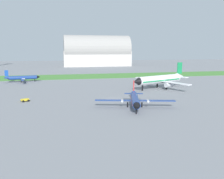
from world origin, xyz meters
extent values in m
plane|color=gray|center=(0.00, 0.00, 0.00)|extent=(600.00, 600.00, 0.00)
cube|color=#478438|center=(0.00, 73.54, 0.04)|extent=(360.00, 28.00, 0.08)
cylinder|color=navy|center=(-36.44, 53.67, 2.33)|extent=(14.13, 4.11, 1.94)
cone|color=black|center=(-28.76, 54.88, 2.33)|extent=(2.22, 2.19, 1.90)
cone|color=navy|center=(-44.50, 52.39, 2.58)|extent=(2.96, 2.15, 1.75)
cube|color=#19479E|center=(-36.44, 53.67, 2.19)|extent=(13.36, 4.02, 0.27)
cube|color=navy|center=(-37.66, 58.89, 1.99)|extent=(3.01, 10.77, 0.19)
cube|color=navy|center=(-35.99, 48.33, 1.99)|extent=(3.01, 10.77, 0.19)
cylinder|color=#B7BABF|center=(-36.82, 57.07, 1.99)|extent=(1.63, 0.86, 0.62)
cylinder|color=#B7BABF|center=(-35.75, 50.32, 1.99)|extent=(1.63, 0.86, 0.62)
cube|color=#19479E|center=(-44.12, 52.45, 4.86)|extent=(1.76, 0.50, 3.11)
cube|color=navy|center=(-44.33, 53.80, 2.53)|extent=(1.58, 2.87, 0.16)
cube|color=navy|center=(-43.90, 51.11, 2.53)|extent=(1.58, 2.87, 0.16)
cylinder|color=black|center=(-30.68, 54.58, 0.68)|extent=(0.35, 0.35, 1.36)
cylinder|color=black|center=(-37.70, 55.42, 0.68)|extent=(0.35, 0.35, 1.36)
cylinder|color=black|center=(-37.10, 51.62, 0.68)|extent=(0.35, 0.35, 1.36)
cylinder|color=navy|center=(3.35, -13.42, 2.55)|extent=(5.92, 15.31, 2.12)
cone|color=black|center=(1.21, -21.63, 2.55)|extent=(2.55, 2.58, 2.08)
cone|color=navy|center=(5.61, -4.80, 2.81)|extent=(2.60, 3.36, 1.91)
cube|color=red|center=(3.35, -13.42, 2.39)|extent=(5.75, 14.50, 0.30)
cube|color=navy|center=(9.10, -14.49, 2.17)|extent=(11.66, 4.39, 0.21)
cube|color=navy|center=(-2.18, -11.53, 2.17)|extent=(11.66, 4.39, 0.21)
cylinder|color=#B7BABF|center=(6.92, -14.53, 2.17)|extent=(1.09, 1.81, 0.68)
cylinder|color=#B7BABF|center=(-0.30, -12.64, 2.17)|extent=(1.09, 1.81, 0.68)
cube|color=red|center=(5.50, -5.22, 5.30)|extent=(0.73, 1.91, 3.39)
cube|color=navy|center=(6.94, -5.59, 2.76)|extent=(3.20, 1.98, 0.17)
cube|color=navy|center=(4.07, -4.84, 2.76)|extent=(3.20, 1.98, 0.17)
cylinder|color=black|center=(1.74, -19.58, 0.74)|extent=(0.38, 0.38, 1.48)
cylinder|color=black|center=(5.65, -12.93, 0.74)|extent=(0.38, 0.38, 1.48)
cylinder|color=black|center=(1.59, -11.87, 0.74)|extent=(0.38, 0.38, 1.48)
cylinder|color=white|center=(24.57, 18.04, 4.04)|extent=(22.91, 12.08, 3.56)
cone|color=black|center=(12.59, 13.16, 4.04)|extent=(4.31, 4.45, 3.49)
cone|color=white|center=(37.15, 23.17, 4.49)|extent=(5.40, 4.67, 3.20)
cube|color=#198C4C|center=(24.57, 18.04, 3.78)|extent=(21.74, 11.66, 0.50)
cube|color=white|center=(28.10, 11.10, 3.42)|extent=(7.95, 15.23, 0.36)
cube|color=white|center=(22.24, 25.47, 3.42)|extent=(7.95, 15.23, 0.36)
cylinder|color=#B7BABF|center=(27.04, 13.69, 2.15)|extent=(4.33, 3.28, 1.96)
cylinder|color=#B7BABF|center=(23.30, 22.89, 2.15)|extent=(4.33, 3.28, 1.96)
cube|color=#198C4C|center=(36.55, 22.92, 8.41)|extent=(2.86, 1.49, 5.17)
cube|color=white|center=(37.40, 20.82, 4.40)|extent=(3.50, 4.93, 0.28)
cube|color=white|center=(35.70, 25.02, 4.40)|extent=(3.50, 4.93, 0.28)
cylinder|color=black|center=(15.58, 14.38, 1.13)|extent=(0.64, 0.64, 2.26)
cylinder|color=black|center=(27.12, 16.06, 1.13)|extent=(0.64, 0.64, 2.26)
cylinder|color=black|center=(25.01, 21.24, 1.13)|extent=(0.64, 0.64, 2.26)
cube|color=yellow|center=(-29.09, 2.83, 0.62)|extent=(2.81, 2.40, 0.55)
cylinder|color=black|center=(-28.66, 3.87, 0.35)|extent=(0.74, 0.53, 0.70)
cylinder|color=black|center=(-28.00, 2.52, 0.35)|extent=(0.74, 0.53, 0.70)
cylinder|color=black|center=(-30.17, 3.14, 0.35)|extent=(0.74, 0.53, 0.70)
cylinder|color=black|center=(-29.52, 1.79, 0.35)|extent=(0.74, 0.53, 0.70)
cube|color=#BCB7B2|center=(20.87, 168.54, 7.58)|extent=(67.70, 24.67, 15.15)
cylinder|color=gray|center=(20.87, 168.54, 17.62)|extent=(66.35, 27.13, 27.13)
camera|label=1|loc=(-17.89, -78.38, 16.83)|focal=38.50mm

